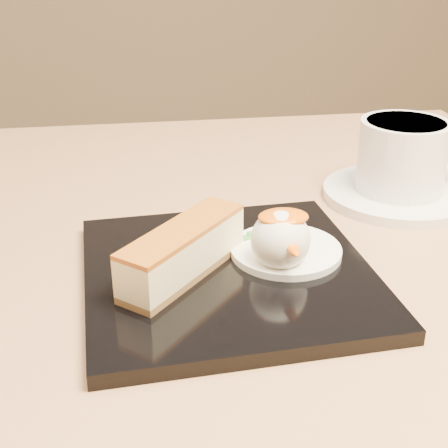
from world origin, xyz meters
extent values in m
cube|color=brown|center=(0.00, 0.00, 0.70)|extent=(0.80, 0.80, 0.04)
cube|color=black|center=(0.00, -0.05, 0.73)|extent=(0.23, 0.23, 0.01)
cube|color=brown|center=(-0.03, -0.05, 0.73)|extent=(0.10, 0.11, 0.01)
cube|color=#FFE8A6|center=(-0.03, -0.05, 0.75)|extent=(0.10, 0.11, 0.03)
cube|color=#8A3E0F|center=(-0.03, -0.05, 0.77)|extent=(0.10, 0.11, 0.00)
cylinder|color=white|center=(0.05, -0.03, 0.73)|extent=(0.09, 0.09, 0.01)
sphere|color=white|center=(0.04, -0.05, 0.76)|extent=(0.05, 0.05, 0.05)
ellipsoid|color=#EA6207|center=(0.04, -0.05, 0.77)|extent=(0.04, 0.03, 0.01)
ellipsoid|color=green|center=(0.02, -0.01, 0.74)|extent=(0.02, 0.01, 0.00)
ellipsoid|color=green|center=(0.03, -0.01, 0.74)|extent=(0.02, 0.02, 0.00)
ellipsoid|color=green|center=(0.02, 0.00, 0.74)|extent=(0.01, 0.02, 0.00)
cylinder|color=white|center=(0.20, 0.09, 0.72)|extent=(0.15, 0.15, 0.01)
cylinder|color=white|center=(0.20, 0.09, 0.77)|extent=(0.09, 0.09, 0.07)
cylinder|color=black|center=(0.20, 0.09, 0.80)|extent=(0.08, 0.08, 0.00)
torus|color=white|center=(0.25, 0.10, 0.77)|extent=(0.05, 0.02, 0.05)
camera|label=1|loc=(-0.06, -0.47, 0.97)|focal=50.00mm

